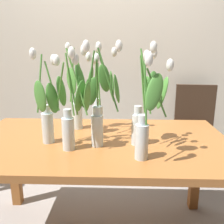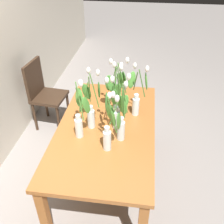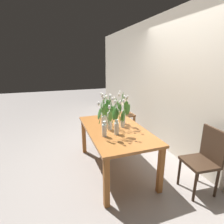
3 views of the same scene
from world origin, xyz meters
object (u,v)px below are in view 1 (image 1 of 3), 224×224
tulip_vase_2 (144,106)px  tulip_vase_4 (48,114)px  dining_chair (195,126)px  dining_table (99,153)px  tulip_vase_5 (97,108)px  tulip_vase_0 (78,102)px  tulip_vase_3 (99,101)px  tulip_vase_6 (71,110)px  tulip_vase_1 (147,124)px

tulip_vase_2 → tulip_vase_4: 0.55m
tulip_vase_2 → tulip_vase_4: tulip_vase_2 is taller
dining_chair → dining_table: bearing=-132.4°
tulip_vase_5 → dining_chair: bearing=49.9°
tulip_vase_0 → tulip_vase_5: tulip_vase_5 is taller
tulip_vase_2 → tulip_vase_4: size_ratio=1.06×
tulip_vase_3 → dining_chair: 1.30m
dining_chair → tulip_vase_0: bearing=-143.4°
tulip_vase_6 → tulip_vase_4: bearing=152.8°
tulip_vase_1 → tulip_vase_3: bearing=123.5°
tulip_vase_3 → tulip_vase_1: bearing=-56.5°
tulip_vase_0 → tulip_vase_4: (-0.13, -0.27, -0.01)m
tulip_vase_1 → tulip_vase_4: bearing=160.8°
tulip_vase_0 → tulip_vase_5: 0.32m
tulip_vase_1 → tulip_vase_5: (-0.26, 0.18, 0.03)m
tulip_vase_6 → dining_chair: size_ratio=0.63×
tulip_vase_3 → tulip_vase_4: size_ratio=1.06×
tulip_vase_5 → dining_chair: (0.90, 1.06, -0.43)m
tulip_vase_4 → tulip_vase_5: 0.28m
tulip_vase_0 → tulip_vase_1: tulip_vase_0 is taller
tulip_vase_4 → dining_chair: size_ratio=0.59×
tulip_vase_1 → tulip_vase_0: bearing=132.0°
tulip_vase_2 → tulip_vase_3: 0.34m
tulip_vase_0 → dining_chair: size_ratio=0.62×
tulip_vase_0 → tulip_vase_6: tulip_vase_6 is taller
dining_table → tulip_vase_6: 0.37m
dining_table → tulip_vase_6: tulip_vase_6 is taller
dining_chair → tulip_vase_2: bearing=-121.3°
tulip_vase_3 → tulip_vase_5: tulip_vase_5 is taller
tulip_vase_6 → tulip_vase_0: bearing=93.6°
tulip_vase_6 → tulip_vase_2: bearing=12.3°
tulip_vase_4 → dining_table: bearing=14.4°
dining_table → tulip_vase_3: 0.33m
tulip_vase_0 → tulip_vase_4: size_ratio=1.06×
dining_table → dining_chair: dining_chair is taller
tulip_vase_1 → tulip_vase_2: size_ratio=0.91×
tulip_vase_2 → tulip_vase_3: bearing=142.7°
tulip_vase_4 → tulip_vase_6: size_ratio=0.94×
tulip_vase_3 → tulip_vase_5: (0.01, -0.22, 0.01)m
dining_table → tulip_vase_3: bearing=92.5°
tulip_vase_3 → tulip_vase_6: 0.32m
dining_table → tulip_vase_3: tulip_vase_3 is taller
tulip_vase_1 → tulip_vase_2: bearing=89.8°
tulip_vase_0 → tulip_vase_5: size_ratio=0.99×
tulip_vase_4 → tulip_vase_2: bearing=1.1°
tulip_vase_0 → tulip_vase_3: 0.16m
tulip_vase_0 → tulip_vase_5: bearing=-61.1°
tulip_vase_1 → tulip_vase_4: tulip_vase_4 is taller
tulip_vase_2 → tulip_vase_5: size_ratio=0.99×
tulip_vase_4 → tulip_vase_5: (0.28, -0.01, 0.04)m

